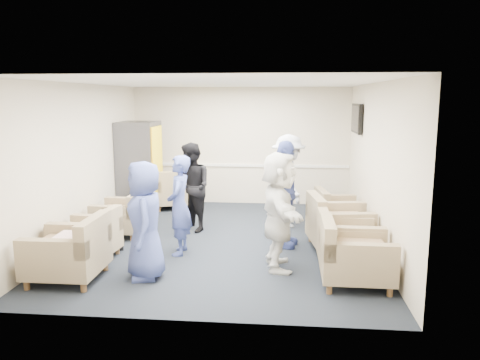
# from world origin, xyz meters

# --- Properties ---
(floor) EXTENTS (6.00, 6.00, 0.00)m
(floor) POSITION_xyz_m (0.00, 0.00, 0.00)
(floor) COLOR black
(floor) RESTS_ON ground
(ceiling) EXTENTS (6.00, 6.00, 0.00)m
(ceiling) POSITION_xyz_m (0.00, 0.00, 2.70)
(ceiling) COLOR silver
(ceiling) RESTS_ON back_wall
(back_wall) EXTENTS (5.00, 0.02, 2.70)m
(back_wall) POSITION_xyz_m (0.00, 3.00, 1.35)
(back_wall) COLOR beige
(back_wall) RESTS_ON floor
(front_wall) EXTENTS (5.00, 0.02, 2.70)m
(front_wall) POSITION_xyz_m (0.00, -3.00, 1.35)
(front_wall) COLOR beige
(front_wall) RESTS_ON floor
(left_wall) EXTENTS (0.02, 6.00, 2.70)m
(left_wall) POSITION_xyz_m (-2.50, 0.00, 1.35)
(left_wall) COLOR beige
(left_wall) RESTS_ON floor
(right_wall) EXTENTS (0.02, 6.00, 2.70)m
(right_wall) POSITION_xyz_m (2.50, 0.00, 1.35)
(right_wall) COLOR beige
(right_wall) RESTS_ON floor
(chair_rail) EXTENTS (4.98, 0.04, 0.06)m
(chair_rail) POSITION_xyz_m (0.00, 2.98, 0.90)
(chair_rail) COLOR silver
(chair_rail) RESTS_ON back_wall
(tv) EXTENTS (0.10, 1.00, 0.58)m
(tv) POSITION_xyz_m (2.44, 1.80, 2.05)
(tv) COLOR black
(tv) RESTS_ON right_wall
(armchair_left_near) EXTENTS (0.94, 0.94, 0.75)m
(armchair_left_near) POSITION_xyz_m (-1.85, -1.96, 0.37)
(armchair_left_near) COLOR #877557
(armchair_left_near) RESTS_ON floor
(armchair_left_mid) EXTENTS (0.92, 0.92, 0.67)m
(armchair_left_mid) POSITION_xyz_m (-1.93, -1.18, 0.34)
(armchair_left_mid) COLOR #877557
(armchair_left_mid) RESTS_ON floor
(armchair_left_far) EXTENTS (0.87, 0.87, 0.67)m
(armchair_left_far) POSITION_xyz_m (-1.88, 0.19, 0.33)
(armchair_left_far) COLOR #877557
(armchair_left_far) RESTS_ON floor
(armchair_right_near) EXTENTS (0.93, 0.93, 0.74)m
(armchair_right_near) POSITION_xyz_m (1.91, -1.73, 0.37)
(armchair_right_near) COLOR #877557
(armchair_right_near) RESTS_ON floor
(armchair_right_midnear) EXTENTS (0.87, 0.87, 0.69)m
(armchair_right_midnear) POSITION_xyz_m (1.90, -1.00, 0.35)
(armchair_right_midnear) COLOR #877557
(armchair_right_midnear) RESTS_ON floor
(armchair_right_midfar) EXTENTS (1.07, 1.07, 0.76)m
(armchair_right_midfar) POSITION_xyz_m (1.86, -0.24, 0.38)
(armchair_right_midfar) COLOR #877557
(armchair_right_midfar) RESTS_ON floor
(armchair_right_far) EXTENTS (0.92, 0.92, 0.65)m
(armchair_right_far) POSITION_xyz_m (2.00, 0.91, 0.32)
(armchair_right_far) COLOR #877557
(armchair_right_far) RESTS_ON floor
(armchair_corner) EXTENTS (1.17, 1.17, 0.75)m
(armchair_corner) POSITION_xyz_m (-1.43, 2.35, 0.37)
(armchair_corner) COLOR #877557
(armchair_corner) RESTS_ON floor
(vending_machine) EXTENTS (0.79, 0.93, 1.96)m
(vending_machine) POSITION_xyz_m (-2.09, 1.95, 0.98)
(vending_machine) COLOR #4C4D54
(vending_machine) RESTS_ON floor
(backpack) EXTENTS (0.31, 0.27, 0.45)m
(backpack) POSITION_xyz_m (-1.73, -0.66, 0.23)
(backpack) COLOR black
(backpack) RESTS_ON floor
(pillow) EXTENTS (0.37, 0.48, 0.14)m
(pillow) POSITION_xyz_m (-1.87, -1.96, 0.56)
(pillow) COLOR beige
(pillow) RESTS_ON armchair_left_near
(person_front_left) EXTENTS (0.73, 0.91, 1.62)m
(person_front_left) POSITION_xyz_m (-0.87, -1.78, 0.81)
(person_front_left) COLOR #3F4E98
(person_front_left) RESTS_ON floor
(person_mid_left) EXTENTS (0.40, 0.59, 1.58)m
(person_mid_left) POSITION_xyz_m (-0.63, -0.74, 0.79)
(person_mid_left) COLOR #3F4E98
(person_mid_left) RESTS_ON floor
(person_back_left) EXTENTS (0.99, 1.01, 1.65)m
(person_back_left) POSITION_xyz_m (-0.69, 0.57, 0.82)
(person_back_left) COLOR black
(person_back_left) RESTS_ON floor
(person_back_right) EXTENTS (0.93, 1.28, 1.78)m
(person_back_right) POSITION_xyz_m (1.09, 1.05, 0.89)
(person_back_right) COLOR white
(person_back_right) RESTS_ON floor
(person_mid_right) EXTENTS (0.65, 1.11, 1.78)m
(person_mid_right) POSITION_xyz_m (1.02, -0.21, 0.89)
(person_mid_right) COLOR #3F4E98
(person_mid_right) RESTS_ON floor
(person_front_right) EXTENTS (0.66, 1.63, 1.71)m
(person_front_right) POSITION_xyz_m (0.94, -1.25, 0.85)
(person_front_right) COLOR silver
(person_front_right) RESTS_ON floor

